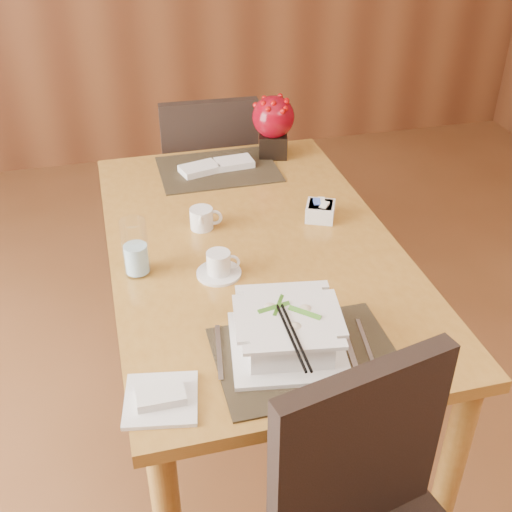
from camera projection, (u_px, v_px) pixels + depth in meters
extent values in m
cube|color=#A5732D|center=(253.00, 248.00, 2.05)|extent=(0.90, 1.50, 0.04)
cylinder|color=#A5732D|center=(125.00, 250.00, 2.74)|extent=(0.07, 0.07, 0.71)
cylinder|color=#A5732D|center=(450.00, 473.00, 1.78)|extent=(0.07, 0.07, 0.71)
cylinder|color=#A5732D|center=(299.00, 227.00, 2.90)|extent=(0.07, 0.07, 0.71)
cube|color=black|center=(307.00, 357.00, 1.59)|extent=(0.45, 0.33, 0.01)
cube|color=black|center=(218.00, 169.00, 2.48)|extent=(0.45, 0.33, 0.01)
cube|color=silver|center=(287.00, 348.00, 1.62)|extent=(0.32, 0.32, 0.01)
cube|color=silver|center=(288.00, 331.00, 1.59)|extent=(0.23, 0.23, 0.10)
cylinder|color=#D0CA70|center=(288.00, 330.00, 1.59)|extent=(0.19, 0.19, 0.08)
cylinder|color=silver|center=(219.00, 273.00, 1.89)|extent=(0.13, 0.13, 0.01)
cylinder|color=silver|center=(219.00, 262.00, 1.87)|extent=(0.09, 0.09, 0.07)
cylinder|color=black|center=(218.00, 254.00, 1.86)|extent=(0.06, 0.06, 0.01)
cylinder|color=silver|center=(135.00, 248.00, 1.85)|extent=(0.10, 0.10, 0.18)
cube|color=silver|center=(320.00, 211.00, 2.16)|extent=(0.12, 0.12, 0.06)
cube|color=black|center=(273.00, 145.00, 2.57)|extent=(0.14, 0.14, 0.09)
sphere|color=maroon|center=(273.00, 117.00, 2.51)|extent=(0.17, 0.17, 0.17)
cube|color=silver|center=(161.00, 399.00, 1.47)|extent=(0.19, 0.19, 0.01)
cube|color=black|center=(358.00, 453.00, 1.39)|extent=(0.43, 0.14, 0.48)
cube|color=black|center=(207.00, 188.00, 3.05)|extent=(0.45, 0.45, 0.06)
cube|color=black|center=(211.00, 154.00, 2.75)|extent=(0.41, 0.07, 0.47)
cylinder|color=black|center=(237.00, 208.00, 3.36)|extent=(0.03, 0.03, 0.40)
cylinder|color=black|center=(251.00, 243.00, 3.07)|extent=(0.03, 0.03, 0.40)
cylinder|color=black|center=(170.00, 215.00, 3.30)|extent=(0.03, 0.03, 0.40)
cylinder|color=black|center=(177.00, 252.00, 3.01)|extent=(0.03, 0.03, 0.40)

